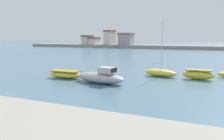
# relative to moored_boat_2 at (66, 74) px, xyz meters

# --- Properties ---
(moored_boat_2) EXTENTS (4.30, 1.81, 0.89)m
(moored_boat_2) POSITION_rel_moored_boat_2_xyz_m (0.00, 0.00, 0.00)
(moored_boat_2) COLOR yellow
(moored_boat_2) RESTS_ON ground
(moored_boat_3) EXTENTS (5.81, 2.90, 1.71)m
(moored_boat_3) POSITION_rel_moored_boat_2_xyz_m (4.97, -0.88, 0.19)
(moored_boat_3) COLOR #9E9EA3
(moored_boat_3) RESTS_ON ground
(moored_boat_4) EXTENTS (4.22, 2.22, 6.48)m
(moored_boat_4) POSITION_rel_moored_boat_2_xyz_m (9.98, 5.36, 0.05)
(moored_boat_4) COLOR yellow
(moored_boat_4) RESTS_ON ground
(moored_boat_5) EXTENTS (3.52, 1.26, 1.12)m
(moored_boat_5) POSITION_rel_moored_boat_2_xyz_m (14.25, 5.13, 0.11)
(moored_boat_5) COLOR yellow
(moored_boat_5) RESTS_ON ground
(distant_shoreline) EXTENTS (129.91, 10.17, 8.51)m
(distant_shoreline) POSITION_rel_moored_boat_2_xyz_m (0.64, 71.39, 1.44)
(distant_shoreline) COLOR gray
(distant_shoreline) RESTS_ON ground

